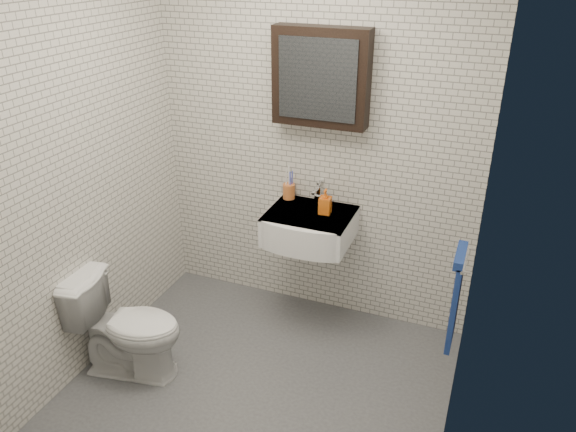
{
  "coord_description": "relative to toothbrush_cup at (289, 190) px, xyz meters",
  "views": [
    {
      "loc": [
        1.13,
        -2.35,
        2.44
      ],
      "look_at": [
        0.02,
        0.45,
        0.97
      ],
      "focal_mm": 35.0,
      "sensor_mm": 36.0,
      "label": 1
    }
  ],
  "objects": [
    {
      "name": "mirror_cabinet",
      "position": [
        0.21,
        -0.01,
        0.79
      ],
      "size": [
        0.6,
        0.15,
        0.6
      ],
      "color": "black",
      "rests_on": "room_shell"
    },
    {
      "name": "toilet",
      "position": [
        -0.64,
        -1.07,
        -0.57
      ],
      "size": [
        0.72,
        0.49,
        0.67
      ],
      "primitive_type": "imported",
      "rotation": [
        0.0,
        0.0,
        1.74
      ],
      "color": "white",
      "rests_on": "ground"
    },
    {
      "name": "faucet",
      "position": [
        0.21,
        -0.01,
        0.01
      ],
      "size": [
        0.06,
        0.2,
        0.15
      ],
      "color": "silver",
      "rests_on": "washbasin"
    },
    {
      "name": "toothbrush_cup",
      "position": [
        0.0,
        0.0,
        0.0
      ],
      "size": [
        0.1,
        0.1,
        0.23
      ],
      "rotation": [
        0.0,
        0.0,
        0.17
      ],
      "color": "#C66931",
      "rests_on": "washbasin"
    },
    {
      "name": "room_shell",
      "position": [
        0.16,
        -0.94,
        0.56
      ],
      "size": [
        2.22,
        2.02,
        2.51
      ],
      "color": "silver",
      "rests_on": "ground"
    },
    {
      "name": "soap_bottle",
      "position": [
        0.31,
        -0.14,
        0.03
      ],
      "size": [
        0.08,
        0.08,
        0.17
      ],
      "primitive_type": "imported",
      "rotation": [
        0.0,
        0.0,
        0.07
      ],
      "color": "orange",
      "rests_on": "washbasin"
    },
    {
      "name": "washbasin",
      "position": [
        0.21,
        -0.21,
        -0.15
      ],
      "size": [
        0.55,
        0.5,
        0.2
      ],
      "color": "white",
      "rests_on": "room_shell"
    },
    {
      "name": "towel_rail",
      "position": [
        1.21,
        -0.59,
        -0.18
      ],
      "size": [
        0.09,
        0.3,
        0.58
      ],
      "color": "silver",
      "rests_on": "room_shell"
    },
    {
      "name": "ground",
      "position": [
        0.16,
        -0.94,
        -0.9
      ],
      "size": [
        2.2,
        2.0,
        0.01
      ],
      "primitive_type": "cube",
      "color": "#494B50",
      "rests_on": "ground"
    }
  ]
}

